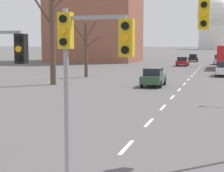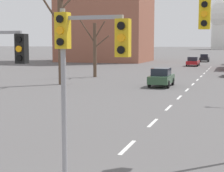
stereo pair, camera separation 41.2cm
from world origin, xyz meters
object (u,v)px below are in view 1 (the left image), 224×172
object	(u,v)px
traffic_signal_centre_tall	(87,52)
sedan_far_right	(183,61)
sedan_near_left	(153,77)
sedan_near_right	(193,58)
sedan_far_left	(224,69)
sedan_mid_centre	(219,60)

from	to	relation	value
traffic_signal_centre_tall	sedan_far_right	bearing A→B (deg)	93.03
sedan_near_left	sedan_near_right	bearing A→B (deg)	89.83
traffic_signal_centre_tall	sedan_near_left	xyz separation A→B (m)	(-2.35, 23.62, -2.75)
sedan_near_left	sedan_far_right	size ratio (longest dim) A/B	0.88
traffic_signal_centre_tall	sedan_far_left	world-z (taller)	traffic_signal_centre_tall
sedan_far_left	sedan_mid_centre	bearing A→B (deg)	91.50
sedan_near_left	sedan_far_left	size ratio (longest dim) A/B	0.89
sedan_near_right	sedan_mid_centre	world-z (taller)	sedan_mid_centre
sedan_mid_centre	sedan_near_right	bearing A→B (deg)	119.41
sedan_far_left	sedan_far_right	distance (m)	19.98
sedan_near_left	sedan_far_left	distance (m)	14.06
sedan_mid_centre	sedan_far_left	distance (m)	24.79
sedan_near_left	sedan_near_right	size ratio (longest dim) A/B	0.97
traffic_signal_centre_tall	sedan_near_left	world-z (taller)	traffic_signal_centre_tall
sedan_near_left	sedan_mid_centre	distance (m)	37.86
sedan_near_left	sedan_far_right	bearing A→B (deg)	91.03
sedan_far_left	sedan_far_right	size ratio (longest dim) A/B	1.00
sedan_near_left	sedan_mid_centre	world-z (taller)	sedan_mid_centre
traffic_signal_centre_tall	sedan_near_right	world-z (taller)	traffic_signal_centre_tall
traffic_signal_centre_tall	sedan_far_right	distance (m)	55.32
sedan_near_left	sedan_mid_centre	bearing A→B (deg)	81.80
traffic_signal_centre_tall	sedan_near_left	distance (m)	23.89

